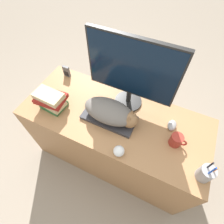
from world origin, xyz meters
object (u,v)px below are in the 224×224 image
keyboard (109,118)px  computer_mouse (172,125)px  pen_cup (206,173)px  book_stack (51,100)px  cat (112,112)px  coffee_mug (176,140)px  phone (66,71)px  monitor (132,71)px  baseball (119,151)px

keyboard → computer_mouse: size_ratio=4.24×
computer_mouse → pen_cup: bearing=-46.2°
computer_mouse → book_stack: (-0.87, -0.21, 0.05)m
cat → book_stack: 0.47m
computer_mouse → coffee_mug: (0.05, -0.12, 0.03)m
keyboard → pen_cup: 0.70m
computer_mouse → pen_cup: 0.37m
keyboard → pen_cup: size_ratio=1.98×
cat → phone: 0.61m
monitor → book_stack: monitor is taller
monitor → phone: bearing=175.4°
monitor → computer_mouse: size_ratio=6.67×
baseball → phone: size_ratio=0.71×
pen_cup → phone: 1.28m
baseball → phone: 0.85m
keyboard → cat: bearing=-0.0°
phone → book_stack: book_stack is taller
pen_cup → book_stack: pen_cup is taller
pen_cup → keyboard: bearing=168.9°
baseball → book_stack: book_stack is taller
cat → phone: size_ratio=3.93×
computer_mouse → coffee_mug: size_ratio=0.84×
baseball → monitor: bearing=104.4°
keyboard → coffee_mug: coffee_mug is taller
cat → baseball: bearing=-54.6°
cat → computer_mouse: bearing=17.4°
pen_cup → baseball: 0.52m
computer_mouse → pen_cup: size_ratio=0.47×
monitor → computer_mouse: bearing=-11.7°
monitor → baseball: 0.52m
book_stack → pen_cup: bearing=-2.7°
keyboard → coffee_mug: size_ratio=3.54×
monitor → phone: size_ratio=6.10×
monitor → book_stack: size_ratio=2.74×
phone → keyboard: bearing=-25.3°
keyboard → coffee_mug: 0.49m
cat → pen_cup: 0.68m
keyboard → coffee_mug: bearing=1.2°
phone → book_stack: size_ratio=0.45×
monitor → baseball: bearing=-75.6°
cat → pen_cup: (0.66, -0.13, -0.04)m
baseball → pen_cup: bearing=9.2°
computer_mouse → baseball: baseball is taller
pen_cup → book_stack: (-1.12, 0.05, 0.02)m
monitor → cat: bearing=-102.6°
monitor → coffee_mug: monitor is taller
coffee_mug → phone: bearing=166.7°
phone → coffee_mug: bearing=-13.3°
pen_cup → phone: (-1.22, 0.39, -0.01)m
keyboard → monitor: size_ratio=0.63×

